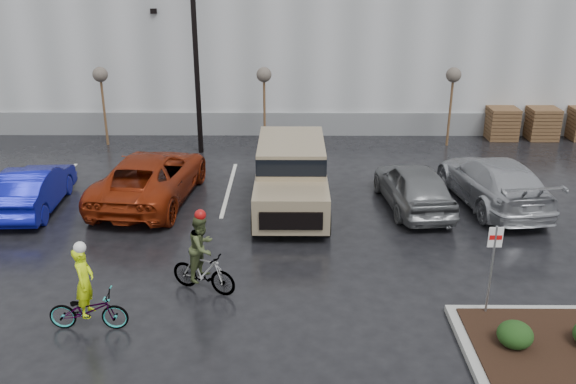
{
  "coord_description": "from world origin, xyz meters",
  "views": [
    {
      "loc": [
        -0.39,
        -11.11,
        7.38
      ],
      "look_at": [
        -0.49,
        4.37,
        1.3
      ],
      "focal_mm": 38.0,
      "sensor_mm": 36.0,
      "label": 1
    }
  ],
  "objects_px": {
    "lamppost": "(193,3)",
    "car_blue": "(33,188)",
    "sapling_west": "(101,79)",
    "sapling_mid": "(264,79)",
    "fire_lane_sign": "(492,261)",
    "pallet_stack_a": "(502,123)",
    "cyclist_hivis": "(87,302)",
    "cyclist_olive": "(203,262)",
    "car_grey": "(413,186)",
    "car_red": "(151,177)",
    "suv_tan": "(291,178)",
    "car_far_silver": "(493,181)",
    "pallet_stack_b": "(542,123)",
    "sapling_east": "(453,79)"
  },
  "relations": [
    {
      "from": "lamppost",
      "to": "car_blue",
      "type": "height_order",
      "value": "lamppost"
    },
    {
      "from": "sapling_west",
      "to": "sapling_mid",
      "type": "xyz_separation_m",
      "value": [
        6.5,
        0.0,
        0.0
      ]
    },
    {
      "from": "sapling_mid",
      "to": "fire_lane_sign",
      "type": "relative_size",
      "value": 1.45
    },
    {
      "from": "pallet_stack_a",
      "to": "fire_lane_sign",
      "type": "xyz_separation_m",
      "value": [
        -4.7,
        -13.8,
        0.73
      ]
    },
    {
      "from": "cyclist_hivis",
      "to": "lamppost",
      "type": "bearing_deg",
      "value": -2.7
    },
    {
      "from": "cyclist_olive",
      "to": "car_grey",
      "type": "bearing_deg",
      "value": -25.56
    },
    {
      "from": "cyclist_hivis",
      "to": "car_red",
      "type": "bearing_deg",
      "value": 2.12
    },
    {
      "from": "suv_tan",
      "to": "car_blue",
      "type": "bearing_deg",
      "value": 179.83
    },
    {
      "from": "car_red",
      "to": "cyclist_olive",
      "type": "xyz_separation_m",
      "value": [
        2.43,
        -5.66,
        -0.0
      ]
    },
    {
      "from": "sapling_west",
      "to": "car_far_silver",
      "type": "relative_size",
      "value": 0.62
    },
    {
      "from": "lamppost",
      "to": "sapling_mid",
      "type": "bearing_deg",
      "value": 21.8
    },
    {
      "from": "suv_tan",
      "to": "lamppost",
      "type": "bearing_deg",
      "value": 121.72
    },
    {
      "from": "pallet_stack_b",
      "to": "car_far_silver",
      "type": "xyz_separation_m",
      "value": [
        -4.3,
        -7.26,
        0.08
      ]
    },
    {
      "from": "fire_lane_sign",
      "to": "car_far_silver",
      "type": "xyz_separation_m",
      "value": [
        2.1,
        6.54,
        -0.65
      ]
    },
    {
      "from": "sapling_west",
      "to": "car_grey",
      "type": "height_order",
      "value": "sapling_west"
    },
    {
      "from": "sapling_east",
      "to": "pallet_stack_a",
      "type": "height_order",
      "value": "sapling_east"
    },
    {
      "from": "sapling_west",
      "to": "sapling_east",
      "type": "height_order",
      "value": "same"
    },
    {
      "from": "cyclist_hivis",
      "to": "cyclist_olive",
      "type": "xyz_separation_m",
      "value": [
        2.2,
        1.54,
        0.13
      ]
    },
    {
      "from": "pallet_stack_b",
      "to": "car_far_silver",
      "type": "relative_size",
      "value": 0.26
    },
    {
      "from": "car_red",
      "to": "car_far_silver",
      "type": "distance_m",
      "value": 10.77
    },
    {
      "from": "fire_lane_sign",
      "to": "car_red",
      "type": "xyz_separation_m",
      "value": [
        -8.67,
        6.79,
        -0.63
      ]
    },
    {
      "from": "sapling_east",
      "to": "fire_lane_sign",
      "type": "relative_size",
      "value": 1.45
    },
    {
      "from": "car_red",
      "to": "car_far_silver",
      "type": "xyz_separation_m",
      "value": [
        10.77,
        -0.25,
        -0.02
      ]
    },
    {
      "from": "pallet_stack_b",
      "to": "cyclist_hivis",
      "type": "bearing_deg",
      "value": -136.21
    },
    {
      "from": "fire_lane_sign",
      "to": "pallet_stack_a",
      "type": "bearing_deg",
      "value": 71.19
    },
    {
      "from": "sapling_mid",
      "to": "cyclist_hivis",
      "type": "xyz_separation_m",
      "value": [
        -3.13,
        -13.22,
        -2.09
      ]
    },
    {
      "from": "lamppost",
      "to": "cyclist_hivis",
      "type": "relative_size",
      "value": 4.57
    },
    {
      "from": "lamppost",
      "to": "fire_lane_sign",
      "type": "distance_m",
      "value": 14.78
    },
    {
      "from": "car_grey",
      "to": "fire_lane_sign",
      "type": "bearing_deg",
      "value": 87.71
    },
    {
      "from": "sapling_east",
      "to": "car_red",
      "type": "bearing_deg",
      "value": -151.04
    },
    {
      "from": "fire_lane_sign",
      "to": "car_far_silver",
      "type": "height_order",
      "value": "fire_lane_sign"
    },
    {
      "from": "pallet_stack_a",
      "to": "fire_lane_sign",
      "type": "distance_m",
      "value": 14.6
    },
    {
      "from": "pallet_stack_a",
      "to": "pallet_stack_b",
      "type": "distance_m",
      "value": 1.7
    },
    {
      "from": "lamppost",
      "to": "sapling_mid",
      "type": "xyz_separation_m",
      "value": [
        2.5,
        1.0,
        -2.96
      ]
    },
    {
      "from": "fire_lane_sign",
      "to": "cyclist_hivis",
      "type": "xyz_separation_m",
      "value": [
        -8.43,
        -0.42,
        -0.77
      ]
    },
    {
      "from": "car_blue",
      "to": "lamppost",
      "type": "bearing_deg",
      "value": -129.67
    },
    {
      "from": "sapling_mid",
      "to": "pallet_stack_b",
      "type": "distance_m",
      "value": 11.92
    },
    {
      "from": "cyclist_olive",
      "to": "sapling_west",
      "type": "bearing_deg",
      "value": 48.72
    },
    {
      "from": "sapling_mid",
      "to": "pallet_stack_a",
      "type": "distance_m",
      "value": 10.26
    },
    {
      "from": "car_red",
      "to": "cyclist_olive",
      "type": "relative_size",
      "value": 2.69
    },
    {
      "from": "pallet_stack_b",
      "to": "suv_tan",
      "type": "xyz_separation_m",
      "value": [
        -10.61,
        -7.81,
        0.35
      ]
    },
    {
      "from": "fire_lane_sign",
      "to": "sapling_east",
      "type": "bearing_deg",
      "value": 80.25
    },
    {
      "from": "lamppost",
      "to": "car_blue",
      "type": "relative_size",
      "value": 2.22
    },
    {
      "from": "pallet_stack_a",
      "to": "suv_tan",
      "type": "bearing_deg",
      "value": -138.74
    },
    {
      "from": "lamppost",
      "to": "car_blue",
      "type": "distance_m",
      "value": 8.78
    },
    {
      "from": "sapling_mid",
      "to": "pallet_stack_a",
      "type": "xyz_separation_m",
      "value": [
        10.0,
        1.0,
        -2.05
      ]
    },
    {
      "from": "car_grey",
      "to": "cyclist_hivis",
      "type": "xyz_separation_m",
      "value": [
        -7.99,
        -6.61,
        -0.08
      ]
    },
    {
      "from": "sapling_mid",
      "to": "suv_tan",
      "type": "relative_size",
      "value": 0.63
    },
    {
      "from": "cyclist_hivis",
      "to": "fire_lane_sign",
      "type": "bearing_deg",
      "value": -86.92
    },
    {
      "from": "car_red",
      "to": "car_grey",
      "type": "distance_m",
      "value": 8.25
    }
  ]
}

